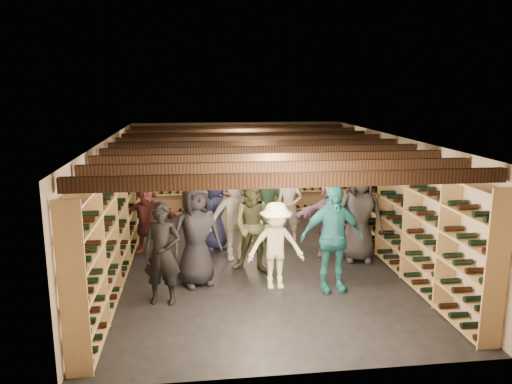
{
  "coord_description": "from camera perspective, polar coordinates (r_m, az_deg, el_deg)",
  "views": [
    {
      "loc": [
        -1.17,
        -9.24,
        3.36
      ],
      "look_at": [
        0.02,
        0.2,
        1.32
      ],
      "focal_mm": 35.0,
      "sensor_mm": 36.0,
      "label": 1
    }
  ],
  "objects": [
    {
      "name": "person_5",
      "position": [
        10.36,
        -12.32,
        -2.8
      ],
      "size": [
        1.42,
        0.58,
        1.49
      ],
      "primitive_type": "imported",
      "rotation": [
        0.0,
        0.0,
        -0.1
      ],
      "color": "brown",
      "rests_on": "ground"
    },
    {
      "name": "wine_rack_back",
      "position": [
        13.32,
        -2.02,
        2.21
      ],
      "size": [
        4.7,
        0.3,
        2.15
      ],
      "color": "#9D7E4C",
      "rests_on": "ground"
    },
    {
      "name": "person_7",
      "position": [
        10.7,
        3.8,
        -1.81
      ],
      "size": [
        0.66,
        0.53,
        1.59
      ],
      "primitive_type": "imported",
      "rotation": [
        0.0,
        0.0,
        -0.28
      ],
      "color": "gray",
      "rests_on": "ground"
    },
    {
      "name": "person_12",
      "position": [
        9.83,
        11.69,
        -2.52
      ],
      "size": [
        0.95,
        0.66,
        1.85
      ],
      "primitive_type": "imported",
      "rotation": [
        0.0,
        0.0,
        -0.09
      ],
      "color": "#38363C",
      "rests_on": "ground"
    },
    {
      "name": "ceiling_joists",
      "position": [
        9.38,
        0.05,
        5.35
      ],
      "size": [
        5.4,
        7.12,
        0.18
      ],
      "color": "black",
      "rests_on": "ground"
    },
    {
      "name": "person_4",
      "position": [
        8.33,
        8.7,
        -5.21
      ],
      "size": [
        1.07,
        0.46,
        1.81
      ],
      "primitive_type": "imported",
      "rotation": [
        0.0,
        0.0,
        0.02
      ],
      "color": "#217279",
      "rests_on": "ground"
    },
    {
      "name": "walls",
      "position": [
        9.56,
        0.05,
        -0.97
      ],
      "size": [
        5.52,
        8.02,
        2.4
      ],
      "color": "tan",
      "rests_on": "ground"
    },
    {
      "name": "person_9",
      "position": [
        9.7,
        -2.38,
        -2.72
      ],
      "size": [
        1.21,
        0.78,
        1.77
      ],
      "primitive_type": "imported",
      "rotation": [
        0.0,
        0.0,
        0.11
      ],
      "color": "#A8A89A",
      "rests_on": "ground"
    },
    {
      "name": "person_11",
      "position": [
        10.03,
        8.67,
        -2.75
      ],
      "size": [
        1.54,
        0.59,
        1.63
      ],
      "primitive_type": "imported",
      "rotation": [
        0.0,
        0.0,
        -0.07
      ],
      "color": "#835781",
      "rests_on": "ground"
    },
    {
      "name": "crate_loose",
      "position": [
        11.55,
        1.37,
        -4.38
      ],
      "size": [
        0.56,
        0.43,
        0.17
      ],
      "primitive_type": "cube",
      "rotation": [
        0.0,
        0.0,
        -0.21
      ],
      "color": "tan",
      "rests_on": "ground"
    },
    {
      "name": "person_8",
      "position": [
        10.37,
        11.92,
        -1.85
      ],
      "size": [
        1.07,
        0.95,
        1.82
      ],
      "primitive_type": "imported",
      "rotation": [
        0.0,
        0.0,
        -0.35
      ],
      "color": "#402413",
      "rests_on": "ground"
    },
    {
      "name": "crate_stack_right",
      "position": [
        11.09,
        -0.33,
        -4.63
      ],
      "size": [
        0.56,
        0.42,
        0.34
      ],
      "rotation": [
        0.0,
        0.0,
        -0.21
      ],
      "color": "tan",
      "rests_on": "ground"
    },
    {
      "name": "person_0",
      "position": [
        8.52,
        -6.87,
        -4.87
      ],
      "size": [
        1.01,
        0.83,
        1.78
      ],
      "primitive_type": "imported",
      "rotation": [
        0.0,
        0.0,
        0.35
      ],
      "color": "black",
      "rests_on": "ground"
    },
    {
      "name": "wine_rack_right",
      "position": [
        10.23,
        14.49,
        -1.21
      ],
      "size": [
        0.32,
        7.5,
        2.15
      ],
      "color": "#9D7E4C",
      "rests_on": "ground"
    },
    {
      "name": "wine_rack_left",
      "position": [
        9.62,
        -15.32,
        -2.09
      ],
      "size": [
        0.32,
        7.5,
        2.15
      ],
      "color": "#9D7E4C",
      "rests_on": "ground"
    },
    {
      "name": "person_10",
      "position": [
        10.97,
        1.28,
        -1.63
      ],
      "size": [
        0.89,
        0.37,
        1.52
      ],
      "primitive_type": "imported",
      "rotation": [
        0.0,
        0.0,
        0.0
      ],
      "color": "#2B543A",
      "rests_on": "ground"
    },
    {
      "name": "person_1",
      "position": [
        7.9,
        -10.69,
        -6.95
      ],
      "size": [
        0.66,
        0.5,
        1.62
      ],
      "primitive_type": "imported",
      "rotation": [
        0.0,
        0.0,
        -0.2
      ],
      "color": "black",
      "rests_on": "ground"
    },
    {
      "name": "person_2",
      "position": [
        9.09,
        -0.21,
        -3.95
      ],
      "size": [
        0.99,
        0.88,
        1.7
      ],
      "primitive_type": "imported",
      "rotation": [
        0.0,
        0.0,
        -0.34
      ],
      "color": "#4D5434",
      "rests_on": "ground"
    },
    {
      "name": "person_3",
      "position": [
        8.37,
        2.27,
        -6.16
      ],
      "size": [
        0.96,
        0.56,
        1.49
      ],
      "primitive_type": "imported",
      "rotation": [
        0.0,
        0.0,
        -0.01
      ],
      "color": "beige",
      "rests_on": "ground"
    },
    {
      "name": "ceiling",
      "position": [
        9.37,
        0.05,
        6.2
      ],
      "size": [
        5.5,
        8.0,
        0.01
      ],
      "primitive_type": "cube",
      "color": "beige",
      "rests_on": "walls"
    },
    {
      "name": "crate_stack_left",
      "position": [
        11.63,
        -3.96,
        -2.99
      ],
      "size": [
        0.55,
        0.42,
        0.68
      ],
      "rotation": [
        0.0,
        0.0,
        0.18
      ],
      "color": "tan",
      "rests_on": "ground"
    },
    {
      "name": "person_6",
      "position": [
        10.39,
        -4.73,
        -2.41
      ],
      "size": [
        0.86,
        0.7,
        1.53
      ],
      "primitive_type": "imported",
      "rotation": [
        0.0,
        0.0,
        0.32
      ],
      "color": "#202349",
      "rests_on": "ground"
    },
    {
      "name": "ground",
      "position": [
        9.91,
        0.05,
        -7.74
      ],
      "size": [
        8.0,
        8.0,
        0.0
      ],
      "primitive_type": "plane",
      "color": "black",
      "rests_on": "ground"
    }
  ]
}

